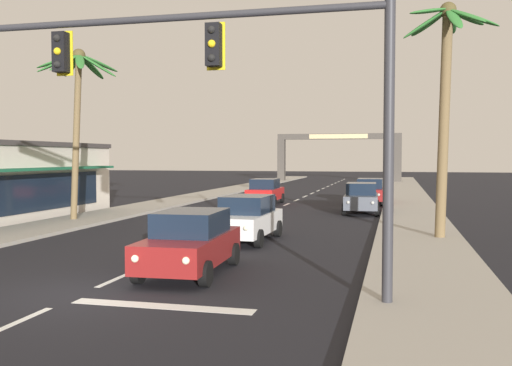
{
  "coord_description": "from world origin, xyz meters",
  "views": [
    {
      "loc": [
        6.92,
        -11.66,
        3.13
      ],
      "look_at": [
        2.13,
        8.0,
        2.2
      ],
      "focal_mm": 40.3,
      "sensor_mm": 36.0,
      "label": 1
    }
  ],
  "objects_px": {
    "traffic_signal_mast": "(219,72)",
    "town_gateway_arch": "(338,150)",
    "sedan_third_in_queue": "(247,218)",
    "sedan_parked_mid_kerb": "(370,191)",
    "sedan_lead_at_stop_bar": "(190,242)",
    "palm_right_second": "(446,76)",
    "palm_left_second": "(77,92)",
    "sedan_oncoming_far": "(265,191)",
    "sedan_parked_nearest_kerb": "(361,198)"
  },
  "relations": [
    {
      "from": "sedan_lead_at_stop_bar",
      "to": "sedan_parked_mid_kerb",
      "type": "bearing_deg",
      "value": 81.36
    },
    {
      "from": "sedan_parked_nearest_kerb",
      "to": "town_gateway_arch",
      "type": "relative_size",
      "value": 0.3
    },
    {
      "from": "sedan_oncoming_far",
      "to": "sedan_parked_mid_kerb",
      "type": "height_order",
      "value": "same"
    },
    {
      "from": "palm_right_second",
      "to": "town_gateway_arch",
      "type": "distance_m",
      "value": 49.88
    },
    {
      "from": "sedan_parked_mid_kerb",
      "to": "palm_left_second",
      "type": "height_order",
      "value": "palm_left_second"
    },
    {
      "from": "traffic_signal_mast",
      "to": "sedan_lead_at_stop_bar",
      "type": "relative_size",
      "value": 2.54
    },
    {
      "from": "traffic_signal_mast",
      "to": "sedan_parked_mid_kerb",
      "type": "relative_size",
      "value": 2.56
    },
    {
      "from": "palm_right_second",
      "to": "sedan_parked_nearest_kerb",
      "type": "bearing_deg",
      "value": 110.0
    },
    {
      "from": "traffic_signal_mast",
      "to": "sedan_lead_at_stop_bar",
      "type": "distance_m",
      "value": 5.02
    },
    {
      "from": "sedan_third_in_queue",
      "to": "town_gateway_arch",
      "type": "relative_size",
      "value": 0.3
    },
    {
      "from": "sedan_oncoming_far",
      "to": "palm_right_second",
      "type": "distance_m",
      "value": 18.4
    },
    {
      "from": "sedan_lead_at_stop_bar",
      "to": "sedan_third_in_queue",
      "type": "height_order",
      "value": "same"
    },
    {
      "from": "traffic_signal_mast",
      "to": "town_gateway_arch",
      "type": "distance_m",
      "value": 59.43
    },
    {
      "from": "sedan_third_in_queue",
      "to": "palm_right_second",
      "type": "distance_m",
      "value": 9.02
    },
    {
      "from": "sedan_lead_at_stop_bar",
      "to": "sedan_third_in_queue",
      "type": "bearing_deg",
      "value": 90.31
    },
    {
      "from": "sedan_oncoming_far",
      "to": "town_gateway_arch",
      "type": "bearing_deg",
      "value": 87.68
    },
    {
      "from": "sedan_parked_nearest_kerb",
      "to": "sedan_parked_mid_kerb",
      "type": "xyz_separation_m",
      "value": [
        0.2,
        6.5,
        0.0
      ]
    },
    {
      "from": "traffic_signal_mast",
      "to": "palm_right_second",
      "type": "distance_m",
      "value": 11.7
    },
    {
      "from": "sedan_oncoming_far",
      "to": "town_gateway_arch",
      "type": "distance_m",
      "value": 34.77
    },
    {
      "from": "sedan_parked_mid_kerb",
      "to": "town_gateway_arch",
      "type": "bearing_deg",
      "value": 99.18
    },
    {
      "from": "sedan_parked_mid_kerb",
      "to": "palm_right_second",
      "type": "distance_m",
      "value": 17.56
    },
    {
      "from": "traffic_signal_mast",
      "to": "palm_left_second",
      "type": "height_order",
      "value": "palm_left_second"
    },
    {
      "from": "traffic_signal_mast",
      "to": "town_gateway_arch",
      "type": "relative_size",
      "value": 0.75
    },
    {
      "from": "palm_right_second",
      "to": "sedan_oncoming_far",
      "type": "bearing_deg",
      "value": 124.9
    },
    {
      "from": "palm_left_second",
      "to": "palm_right_second",
      "type": "bearing_deg",
      "value": -7.93
    },
    {
      "from": "traffic_signal_mast",
      "to": "sedan_third_in_queue",
      "type": "relative_size",
      "value": 2.54
    },
    {
      "from": "sedan_oncoming_far",
      "to": "palm_left_second",
      "type": "bearing_deg",
      "value": -117.67
    },
    {
      "from": "sedan_parked_mid_kerb",
      "to": "town_gateway_arch",
      "type": "distance_m",
      "value": 33.24
    },
    {
      "from": "traffic_signal_mast",
      "to": "town_gateway_arch",
      "type": "xyz_separation_m",
      "value": [
        -3.17,
        59.33,
        -1.01
      ]
    },
    {
      "from": "palm_left_second",
      "to": "palm_right_second",
      "type": "distance_m",
      "value": 16.63
    },
    {
      "from": "sedan_lead_at_stop_bar",
      "to": "sedan_parked_nearest_kerb",
      "type": "relative_size",
      "value": 1.0
    },
    {
      "from": "sedan_parked_mid_kerb",
      "to": "palm_left_second",
      "type": "distance_m",
      "value": 19.95
    },
    {
      "from": "sedan_lead_at_stop_bar",
      "to": "sedan_parked_nearest_kerb",
      "type": "xyz_separation_m",
      "value": [
        3.49,
        17.75,
        0.0
      ]
    },
    {
      "from": "town_gateway_arch",
      "to": "sedan_oncoming_far",
      "type": "bearing_deg",
      "value": -92.32
    },
    {
      "from": "palm_left_second",
      "to": "palm_right_second",
      "type": "height_order",
      "value": "palm_right_second"
    },
    {
      "from": "sedan_parked_mid_kerb",
      "to": "traffic_signal_mast",
      "type": "bearing_deg",
      "value": -94.52
    },
    {
      "from": "traffic_signal_mast",
      "to": "sedan_third_in_queue",
      "type": "distance_m",
      "value": 9.61
    },
    {
      "from": "sedan_lead_at_stop_bar",
      "to": "sedan_parked_nearest_kerb",
      "type": "bearing_deg",
      "value": 78.88
    },
    {
      "from": "sedan_parked_mid_kerb",
      "to": "sedan_third_in_queue",
      "type": "bearing_deg",
      "value": -101.59
    },
    {
      "from": "sedan_third_in_queue",
      "to": "town_gateway_arch",
      "type": "bearing_deg",
      "value": 91.76
    },
    {
      "from": "sedan_parked_nearest_kerb",
      "to": "palm_left_second",
      "type": "xyz_separation_m",
      "value": [
        -12.87,
        -7.61,
        5.33
      ]
    },
    {
      "from": "palm_left_second",
      "to": "town_gateway_arch",
      "type": "relative_size",
      "value": 0.54
    },
    {
      "from": "sedan_third_in_queue",
      "to": "sedan_oncoming_far",
      "type": "xyz_separation_m",
      "value": [
        -2.97,
        16.18,
        0.0
      ]
    },
    {
      "from": "sedan_lead_at_stop_bar",
      "to": "palm_right_second",
      "type": "relative_size",
      "value": 0.51
    },
    {
      "from": "traffic_signal_mast",
      "to": "sedan_parked_mid_kerb",
      "type": "height_order",
      "value": "traffic_signal_mast"
    },
    {
      "from": "sedan_third_in_queue",
      "to": "palm_left_second",
      "type": "distance_m",
      "value": 11.48
    },
    {
      "from": "sedan_lead_at_stop_bar",
      "to": "palm_right_second",
      "type": "distance_m",
      "value": 11.81
    },
    {
      "from": "palm_left_second",
      "to": "sedan_oncoming_far",
      "type": "bearing_deg",
      "value": 62.33
    },
    {
      "from": "sedan_lead_at_stop_bar",
      "to": "town_gateway_arch",
      "type": "bearing_deg",
      "value": 91.6
    },
    {
      "from": "town_gateway_arch",
      "to": "sedan_lead_at_stop_bar",
      "type": "bearing_deg",
      "value": -88.4
    }
  ]
}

